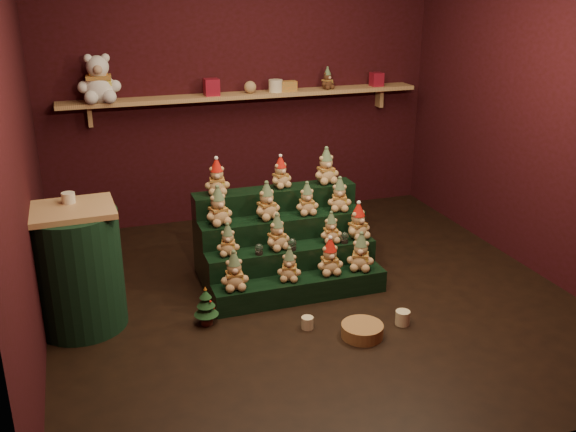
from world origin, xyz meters
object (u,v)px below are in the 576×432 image
object	(u,v)px
snow_globe_b	(292,244)
mug_left	(307,323)
snow_globe_a	(259,249)
white_bear	(98,72)
mug_right	(403,318)
riser_tier_front	(301,289)
mini_christmas_tree	(206,306)
snow_globe_c	(344,238)
wicker_basket	(362,330)
brown_bear	(327,78)
side_table	(77,269)

from	to	relation	value
snow_globe_b	mug_left	xyz separation A→B (m)	(-0.09, -0.60, -0.36)
snow_globe_a	white_bear	world-z (taller)	white_bear
mug_right	snow_globe_b	bearing A→B (deg)	127.50
riser_tier_front	mini_christmas_tree	bearing A→B (deg)	-169.30
snow_globe_c	white_bear	size ratio (longest dim) A/B	0.17
mini_christmas_tree	wicker_basket	size ratio (longest dim) A/B	1.02
brown_bear	wicker_basket	bearing A→B (deg)	-126.87
side_table	wicker_basket	size ratio (longest dim) A/B	3.06
mug_right	brown_bear	distance (m)	2.85
mug_right	brown_bear	size ratio (longest dim) A/B	0.50
mug_left	wicker_basket	bearing A→B (deg)	-35.07
snow_globe_a	wicker_basket	size ratio (longest dim) A/B	0.29
side_table	wicker_basket	xyz separation A→B (m)	(1.87, -0.81, -0.41)
snow_globe_c	side_table	xyz separation A→B (m)	(-2.08, -0.03, 0.05)
mug_right	side_table	bearing A→B (deg)	161.43
mini_christmas_tree	white_bear	distance (m)	2.52
snow_globe_b	brown_bear	bearing A→B (deg)	60.42
mini_christmas_tree	wicker_basket	distance (m)	1.14
riser_tier_front	mini_christmas_tree	size ratio (longest dim) A/B	4.57
riser_tier_front	snow_globe_c	size ratio (longest dim) A/B	15.38
snow_globe_b	mug_left	bearing A→B (deg)	-98.36
side_table	white_bear	bearing A→B (deg)	76.17
riser_tier_front	snow_globe_b	bearing A→B (deg)	95.98
mug_left	wicker_basket	distance (m)	0.40
snow_globe_a	wicker_basket	world-z (taller)	snow_globe_a
riser_tier_front	wicker_basket	distance (m)	0.71
riser_tier_front	mug_left	size ratio (longest dim) A/B	15.75
snow_globe_a	mini_christmas_tree	distance (m)	0.64
mini_christmas_tree	mug_right	size ratio (longest dim) A/B	2.87
snow_globe_b	brown_bear	size ratio (longest dim) A/B	0.44
mug_left	white_bear	size ratio (longest dim) A/B	0.16
mug_left	wicker_basket	size ratio (longest dim) A/B	0.30
mug_right	wicker_basket	distance (m)	0.36
side_table	mini_christmas_tree	size ratio (longest dim) A/B	2.99
riser_tier_front	snow_globe_a	size ratio (longest dim) A/B	15.89
snow_globe_c	brown_bear	xyz separation A→B (m)	(0.51, 1.70, 1.02)
mug_right	wicker_basket	size ratio (longest dim) A/B	0.36
snow_globe_b	white_bear	world-z (taller)	white_bear
mug_left	white_bear	distance (m)	3.02
mini_christmas_tree	white_bear	xyz separation A→B (m)	(-0.51, 2.01, 1.44)
snow_globe_a	brown_bear	world-z (taller)	brown_bear
riser_tier_front	side_table	xyz separation A→B (m)	(-1.65, 0.13, 0.36)
snow_globe_c	brown_bear	world-z (taller)	brown_bear
snow_globe_a	mini_christmas_tree	bearing A→B (deg)	-148.16
snow_globe_a	snow_globe_b	world-z (taller)	snow_globe_b
side_table	brown_bear	distance (m)	3.26
side_table	riser_tier_front	bearing A→B (deg)	-6.88
mini_christmas_tree	riser_tier_front	bearing A→B (deg)	10.70
snow_globe_b	mini_christmas_tree	xyz separation A→B (m)	(-0.77, -0.31, -0.26)
riser_tier_front	wicker_basket	bearing A→B (deg)	-71.60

